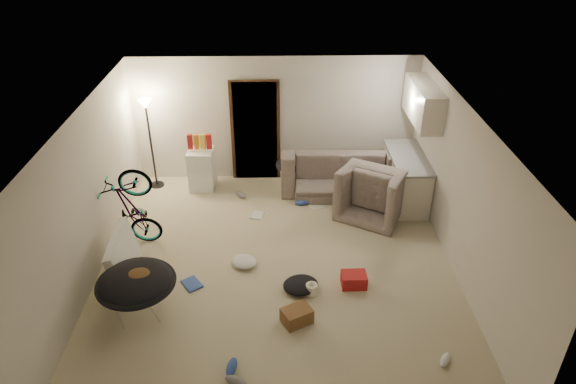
{
  "coord_description": "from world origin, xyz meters",
  "views": [
    {
      "loc": [
        0.03,
        -6.36,
        5.11
      ],
      "look_at": [
        0.19,
        0.6,
        1.01
      ],
      "focal_mm": 32.0,
      "sensor_mm": 36.0,
      "label": 1
    }
  ],
  "objects_px": {
    "floor_lamp": "(148,125)",
    "saucer_chair": "(137,289)",
    "mini_fridge": "(202,169)",
    "bicycle": "(136,225)",
    "kitchen_counter": "(406,179)",
    "sofa": "(339,174)",
    "drink_case_b": "(354,280)",
    "tv_box": "(124,257)",
    "armchair": "(377,193)",
    "drink_case_a": "(297,316)",
    "juicer": "(312,289)"
  },
  "relations": [
    {
      "from": "saucer_chair",
      "to": "drink_case_b",
      "type": "xyz_separation_m",
      "value": [
        3.04,
        0.52,
        -0.35
      ]
    },
    {
      "from": "sofa",
      "to": "drink_case_a",
      "type": "height_order",
      "value": "sofa"
    },
    {
      "from": "armchair",
      "to": "saucer_chair",
      "type": "xyz_separation_m",
      "value": [
        -3.72,
        -2.61,
        0.09
      ]
    },
    {
      "from": "tv_box",
      "to": "drink_case_a",
      "type": "distance_m",
      "value": 2.78
    },
    {
      "from": "kitchen_counter",
      "to": "juicer",
      "type": "height_order",
      "value": "kitchen_counter"
    },
    {
      "from": "bicycle",
      "to": "mini_fridge",
      "type": "xyz_separation_m",
      "value": [
        0.84,
        1.92,
        0.0
      ]
    },
    {
      "from": "mini_fridge",
      "to": "sofa",
      "type": "bearing_deg",
      "value": 0.06
    },
    {
      "from": "sofa",
      "to": "bicycle",
      "type": "height_order",
      "value": "bicycle"
    },
    {
      "from": "armchair",
      "to": "kitchen_counter",
      "type": "bearing_deg",
      "value": -117.98
    },
    {
      "from": "sofa",
      "to": "mini_fridge",
      "type": "xyz_separation_m",
      "value": [
        -2.68,
        0.1,
        0.08
      ]
    },
    {
      "from": "armchair",
      "to": "saucer_chair",
      "type": "distance_m",
      "value": 4.55
    },
    {
      "from": "sofa",
      "to": "saucer_chair",
      "type": "xyz_separation_m",
      "value": [
        -3.12,
        -3.44,
        0.13
      ]
    },
    {
      "from": "tv_box",
      "to": "drink_case_a",
      "type": "xyz_separation_m",
      "value": [
        2.57,
        -1.03,
        -0.25
      ]
    },
    {
      "from": "floor_lamp",
      "to": "kitchen_counter",
      "type": "relative_size",
      "value": 1.21
    },
    {
      "from": "bicycle",
      "to": "drink_case_b",
      "type": "xyz_separation_m",
      "value": [
        3.45,
        -1.1,
        -0.29
      ]
    },
    {
      "from": "armchair",
      "to": "mini_fridge",
      "type": "xyz_separation_m",
      "value": [
        -3.29,
        0.92,
        0.04
      ]
    },
    {
      "from": "floor_lamp",
      "to": "kitchen_counter",
      "type": "bearing_deg",
      "value": -7.66
    },
    {
      "from": "bicycle",
      "to": "sofa",
      "type": "bearing_deg",
      "value": -61.88
    },
    {
      "from": "floor_lamp",
      "to": "mini_fridge",
      "type": "distance_m",
      "value": 1.31
    },
    {
      "from": "tv_box",
      "to": "drink_case_a",
      "type": "height_order",
      "value": "tv_box"
    },
    {
      "from": "armchair",
      "to": "mini_fridge",
      "type": "relative_size",
      "value": 1.38
    },
    {
      "from": "floor_lamp",
      "to": "drink_case_b",
      "type": "bearing_deg",
      "value": -41.28
    },
    {
      "from": "sofa",
      "to": "drink_case_a",
      "type": "xyz_separation_m",
      "value": [
        -0.95,
        -3.65,
        -0.21
      ]
    },
    {
      "from": "tv_box",
      "to": "mini_fridge",
      "type": "bearing_deg",
      "value": 69.84
    },
    {
      "from": "mini_fridge",
      "to": "tv_box",
      "type": "bearing_deg",
      "value": -104.99
    },
    {
      "from": "saucer_chair",
      "to": "tv_box",
      "type": "relative_size",
      "value": 0.98
    },
    {
      "from": "mini_fridge",
      "to": "drink_case_b",
      "type": "xyz_separation_m",
      "value": [
        2.61,
        -3.01,
        -0.3
      ]
    },
    {
      "from": "sofa",
      "to": "juicer",
      "type": "height_order",
      "value": "sofa"
    },
    {
      "from": "floor_lamp",
      "to": "mini_fridge",
      "type": "relative_size",
      "value": 2.24
    },
    {
      "from": "saucer_chair",
      "to": "bicycle",
      "type": "bearing_deg",
      "value": 103.98
    },
    {
      "from": "bicycle",
      "to": "mini_fridge",
      "type": "distance_m",
      "value": 2.09
    },
    {
      "from": "juicer",
      "to": "saucer_chair",
      "type": "bearing_deg",
      "value": -171.73
    },
    {
      "from": "drink_case_b",
      "to": "juicer",
      "type": "bearing_deg",
      "value": -166.14
    },
    {
      "from": "armchair",
      "to": "sofa",
      "type": "bearing_deg",
      "value": -23.45
    },
    {
      "from": "kitchen_counter",
      "to": "drink_case_b",
      "type": "bearing_deg",
      "value": -117.51
    },
    {
      "from": "tv_box",
      "to": "juicer",
      "type": "relative_size",
      "value": 4.43
    },
    {
      "from": "floor_lamp",
      "to": "saucer_chair",
      "type": "height_order",
      "value": "floor_lamp"
    },
    {
      "from": "floor_lamp",
      "to": "juicer",
      "type": "xyz_separation_m",
      "value": [
        2.91,
        -3.29,
        -1.21
      ]
    },
    {
      "from": "kitchen_counter",
      "to": "floor_lamp",
      "type": "bearing_deg",
      "value": 172.34
    },
    {
      "from": "tv_box",
      "to": "juicer",
      "type": "distance_m",
      "value": 2.86
    },
    {
      "from": "tv_box",
      "to": "drink_case_b",
      "type": "bearing_deg",
      "value": -7.93
    },
    {
      "from": "juicer",
      "to": "sofa",
      "type": "bearing_deg",
      "value": 76.94
    },
    {
      "from": "armchair",
      "to": "bicycle",
      "type": "distance_m",
      "value": 4.25
    },
    {
      "from": "floor_lamp",
      "to": "tv_box",
      "type": "relative_size",
      "value": 1.64
    },
    {
      "from": "drink_case_a",
      "to": "juicer",
      "type": "bearing_deg",
      "value": 38.88
    },
    {
      "from": "mini_fridge",
      "to": "kitchen_counter",
      "type": "bearing_deg",
      "value": -5.85
    },
    {
      "from": "armchair",
      "to": "tv_box",
      "type": "distance_m",
      "value": 4.5
    },
    {
      "from": "floor_lamp",
      "to": "tv_box",
      "type": "height_order",
      "value": "floor_lamp"
    },
    {
      "from": "kitchen_counter",
      "to": "mini_fridge",
      "type": "height_order",
      "value": "kitchen_counter"
    },
    {
      "from": "mini_fridge",
      "to": "saucer_chair",
      "type": "xyz_separation_m",
      "value": [
        -0.44,
        -3.54,
        0.05
      ]
    }
  ]
}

